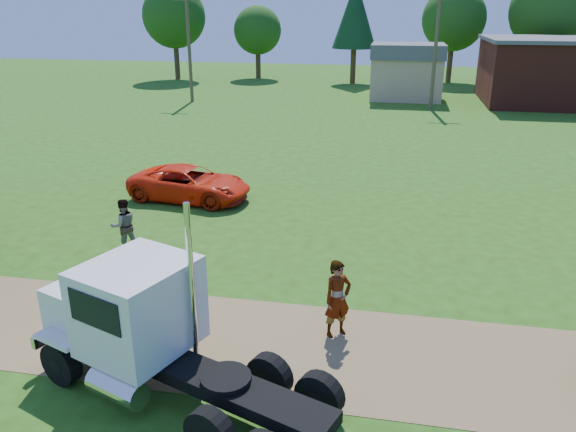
# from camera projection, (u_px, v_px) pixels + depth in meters

# --- Properties ---
(ground) EXTENTS (140.00, 140.00, 0.00)m
(ground) POSITION_uv_depth(u_px,v_px,m) (242.00, 343.00, 13.70)
(ground) COLOR #294910
(ground) RESTS_ON ground
(dirt_track) EXTENTS (120.00, 4.20, 0.01)m
(dirt_track) POSITION_uv_depth(u_px,v_px,m) (242.00, 343.00, 13.70)
(dirt_track) COLOR brown
(dirt_track) RESTS_ON ground
(white_semi_tractor) EXTENTS (7.02, 4.39, 4.19)m
(white_semi_tractor) POSITION_uv_depth(u_px,v_px,m) (142.00, 326.00, 11.76)
(white_semi_tractor) COLOR black
(white_semi_tractor) RESTS_ON ground
(orange_pickup) EXTENTS (5.36, 2.94, 1.42)m
(orange_pickup) POSITION_uv_depth(u_px,v_px,m) (190.00, 183.00, 23.63)
(orange_pickup) COLOR red
(orange_pickup) RESTS_ON ground
(spectator_a) EXTENTS (0.87, 0.83, 2.00)m
(spectator_a) POSITION_uv_depth(u_px,v_px,m) (338.00, 299.00, 13.71)
(spectator_a) COLOR #999999
(spectator_a) RESTS_ON ground
(spectator_b) EXTENTS (1.12, 1.10, 1.82)m
(spectator_b) POSITION_uv_depth(u_px,v_px,m) (124.00, 225.00, 18.58)
(spectator_b) COLOR #999999
(spectator_b) RESTS_ON ground
(tan_shed) EXTENTS (6.20, 5.40, 4.70)m
(tan_shed) POSITION_uv_depth(u_px,v_px,m) (407.00, 71.00, 48.92)
(tan_shed) COLOR tan
(tan_shed) RESTS_ON ground
(utility_poles) EXTENTS (42.20, 0.28, 9.00)m
(utility_poles) POSITION_uv_depth(u_px,v_px,m) (436.00, 48.00, 43.16)
(utility_poles) COLOR brown
(utility_poles) RESTS_ON ground
(tree_row) EXTENTS (56.22, 12.13, 10.99)m
(tree_row) POSITION_uv_depth(u_px,v_px,m) (405.00, 19.00, 57.15)
(tree_row) COLOR #352815
(tree_row) RESTS_ON ground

